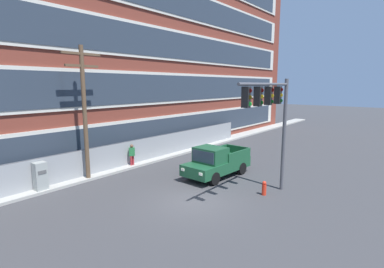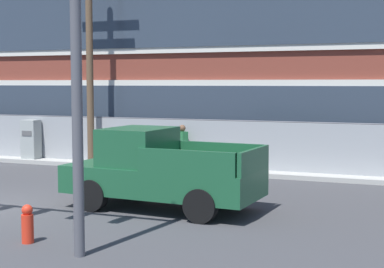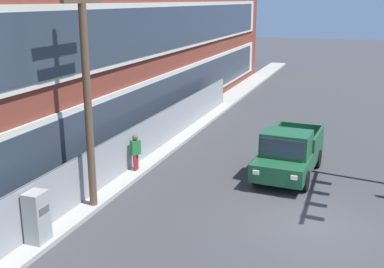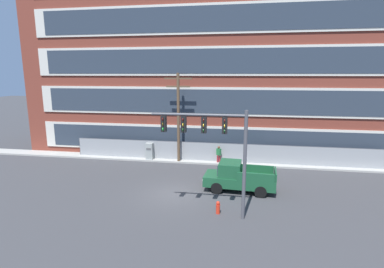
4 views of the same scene
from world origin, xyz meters
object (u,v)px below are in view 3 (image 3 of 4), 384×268
object	(u,v)px
electrical_cabinet	(37,219)
pedestrian_near_cabinet	(136,151)
utility_pole_near_corner	(86,79)
pickup_truck_dark_green	(289,154)

from	to	relation	value
electrical_cabinet	pedestrian_near_cabinet	world-z (taller)	electrical_cabinet
electrical_cabinet	pedestrian_near_cabinet	size ratio (longest dim) A/B	1.01
utility_pole_near_corner	electrical_cabinet	world-z (taller)	utility_pole_near_corner
pickup_truck_dark_green	utility_pole_near_corner	bearing A→B (deg)	133.11
utility_pole_near_corner	pickup_truck_dark_green	bearing A→B (deg)	-46.89
pedestrian_near_cabinet	electrical_cabinet	bearing A→B (deg)	-180.00
pickup_truck_dark_green	pedestrian_near_cabinet	xyz separation A→B (m)	(-1.83, 6.06, 0.02)
pickup_truck_dark_green	electrical_cabinet	world-z (taller)	pickup_truck_dark_green
electrical_cabinet	pedestrian_near_cabinet	xyz separation A→B (m)	(6.56, 0.00, 0.12)
pickup_truck_dark_green	utility_pole_near_corner	xyz separation A→B (m)	(-5.53, 5.90, 3.62)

